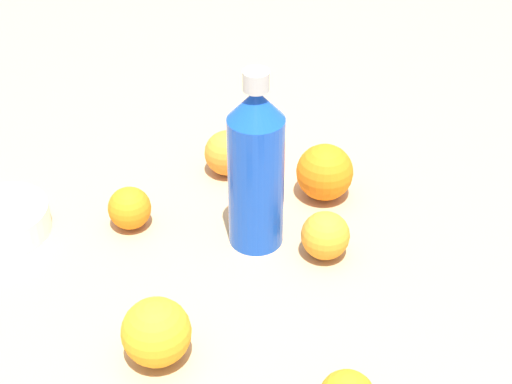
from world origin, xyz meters
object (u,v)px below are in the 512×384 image
(orange_1, at_px, (325,235))
(ceramic_bowl, at_px, (3,220))
(orange_5, at_px, (130,208))
(orange_2, at_px, (156,332))
(water_bottle, at_px, (256,168))
(orange_0, at_px, (227,153))
(orange_3, at_px, (325,172))

(orange_1, bearing_deg, ceramic_bowl, 45.48)
(orange_1, height_order, orange_5, orange_1)
(orange_2, height_order, ceramic_bowl, orange_2)
(water_bottle, height_order, orange_2, water_bottle)
(water_bottle, xyz_separation_m, orange_5, (0.13, 0.12, -0.09))
(orange_5, distance_m, ceramic_bowl, 0.17)
(orange_2, distance_m, orange_5, 0.25)
(water_bottle, relative_size, orange_0, 3.72)
(orange_0, xyz_separation_m, orange_5, (-0.02, 0.18, -0.00))
(orange_3, height_order, ceramic_bowl, orange_3)
(orange_1, height_order, orange_2, orange_2)
(water_bottle, distance_m, orange_1, 0.13)
(orange_0, height_order, orange_5, orange_0)
(orange_0, distance_m, orange_5, 0.19)
(orange_1, bearing_deg, orange_3, -41.61)
(orange_0, relative_size, orange_2, 0.86)
(orange_1, relative_size, ceramic_bowl, 0.51)
(orange_3, bearing_deg, ceramic_bowl, 62.37)
(orange_1, height_order, ceramic_bowl, orange_1)
(orange_3, bearing_deg, water_bottle, 97.11)
(water_bottle, relative_size, orange_5, 4.27)
(orange_5, xyz_separation_m, ceramic_bowl, (0.10, 0.14, -0.01))
(orange_2, bearing_deg, orange_5, -23.50)
(water_bottle, relative_size, orange_1, 3.95)
(ceramic_bowl, bearing_deg, orange_3, -117.63)
(orange_0, distance_m, ceramic_bowl, 0.34)
(orange_0, bearing_deg, orange_2, 131.54)
(orange_2, bearing_deg, orange_3, -72.26)
(orange_2, xyz_separation_m, orange_3, (0.11, -0.36, 0.00))
(orange_3, height_order, orange_5, orange_3)
(orange_0, distance_m, orange_2, 0.38)
(orange_1, xyz_separation_m, orange_3, (0.10, -0.09, 0.01))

